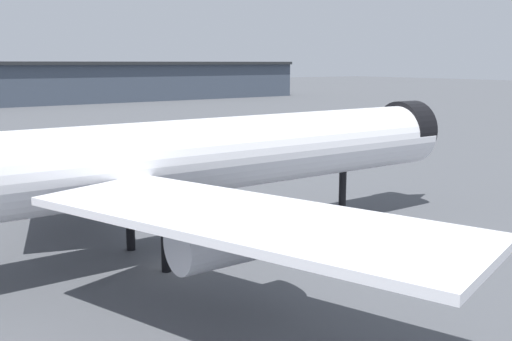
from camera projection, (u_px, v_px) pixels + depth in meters
The scene contains 4 objects.
ground at pixel (172, 268), 43.65m from camera, with size 900.00×900.00×0.00m, color #4C4F54.
airliner_near_gate at pixel (173, 160), 45.50m from camera, with size 63.05×57.64×17.19m.
terminal_building at pixel (60, 82), 221.52m from camera, with size 199.01×39.00×22.71m.
baggage_tug_wing at pixel (276, 163), 83.67m from camera, with size 3.15×3.56×1.85m.
Camera 1 is at (-18.17, -37.95, 15.03)m, focal length 41.33 mm.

